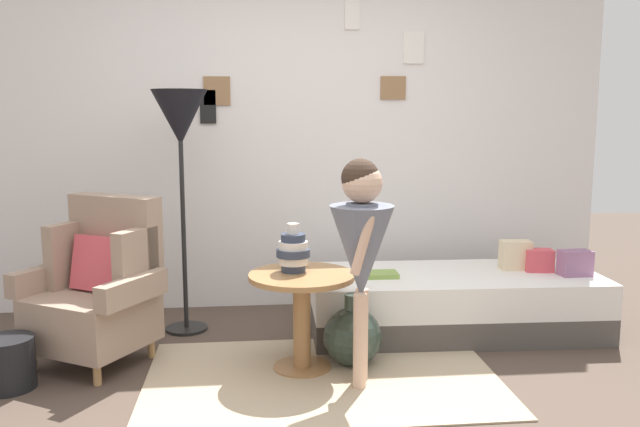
# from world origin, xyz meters

# --- Properties ---
(ground_plane) EXTENTS (12.00, 12.00, 0.00)m
(ground_plane) POSITION_xyz_m (0.00, 0.00, 0.00)
(ground_plane) COLOR #4C3D33
(gallery_wall) EXTENTS (4.80, 0.12, 2.60)m
(gallery_wall) POSITION_xyz_m (0.00, 1.95, 1.30)
(gallery_wall) COLOR silver
(gallery_wall) RESTS_ON ground
(rug) EXTENTS (1.94, 1.25, 0.01)m
(rug) POSITION_xyz_m (0.11, 0.46, 0.01)
(rug) COLOR tan
(rug) RESTS_ON ground
(armchair) EXTENTS (0.90, 0.84, 0.97)m
(armchair) POSITION_xyz_m (-1.16, 0.87, 0.44)
(armchair) COLOR tan
(armchair) RESTS_ON ground
(daybed) EXTENTS (1.92, 0.85, 0.40)m
(daybed) POSITION_xyz_m (1.07, 1.16, 0.20)
(daybed) COLOR #4C4742
(daybed) RESTS_ON ground
(pillow_head) EXTENTS (0.21, 0.13, 0.17)m
(pillow_head) POSITION_xyz_m (1.84, 1.02, 0.48)
(pillow_head) COLOR gray
(pillow_head) RESTS_ON daybed
(pillow_mid) EXTENTS (0.19, 0.14, 0.15)m
(pillow_mid) POSITION_xyz_m (1.65, 1.16, 0.47)
(pillow_mid) COLOR #D64C56
(pillow_mid) RESTS_ON daybed
(pillow_back) EXTENTS (0.21, 0.13, 0.20)m
(pillow_back) POSITION_xyz_m (1.52, 1.23, 0.50)
(pillow_back) COLOR beige
(pillow_back) RESTS_ON daybed
(side_table) EXTENTS (0.60, 0.60, 0.56)m
(side_table) POSITION_xyz_m (0.01, 0.61, 0.41)
(side_table) COLOR #9E7042
(side_table) RESTS_ON ground
(vase_striped) EXTENTS (0.19, 0.19, 0.28)m
(vase_striped) POSITION_xyz_m (-0.03, 0.66, 0.68)
(vase_striped) COLOR #2D384C
(vase_striped) RESTS_ON side_table
(floor_lamp) EXTENTS (0.36, 0.36, 1.61)m
(floor_lamp) POSITION_xyz_m (-0.72, 1.38, 1.36)
(floor_lamp) COLOR black
(floor_lamp) RESTS_ON ground
(person_child) EXTENTS (0.34, 0.34, 1.23)m
(person_child) POSITION_xyz_m (0.31, 0.35, 0.79)
(person_child) COLOR #D8AD8E
(person_child) RESTS_ON ground
(book_on_daybed) EXTENTS (0.22, 0.16, 0.03)m
(book_on_daybed) POSITION_xyz_m (0.57, 1.12, 0.42)
(book_on_daybed) COLOR #80A248
(book_on_daybed) RESTS_ON daybed
(demijohn_near) EXTENTS (0.34, 0.34, 0.42)m
(demijohn_near) POSITION_xyz_m (0.31, 0.64, 0.17)
(demijohn_near) COLOR #2D3D33
(demijohn_near) RESTS_ON ground
(magazine_basket) EXTENTS (0.28, 0.28, 0.28)m
(magazine_basket) POSITION_xyz_m (-1.57, 0.50, 0.14)
(magazine_basket) COLOR black
(magazine_basket) RESTS_ON ground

